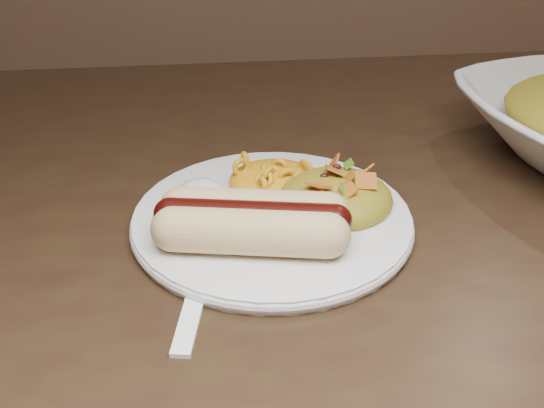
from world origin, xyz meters
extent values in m
cube|color=black|center=(0.00, 0.00, 0.73)|extent=(1.60, 0.90, 0.04)
cylinder|color=silver|center=(-0.01, -0.03, 0.76)|extent=(0.31, 0.31, 0.01)
cylinder|color=#FBDE98|center=(-0.03, -0.09, 0.78)|extent=(0.13, 0.06, 0.04)
cylinder|color=#FBDE98|center=(-0.03, -0.06, 0.78)|extent=(0.13, 0.06, 0.04)
cylinder|color=#490704|center=(-0.03, -0.07, 0.79)|extent=(0.14, 0.05, 0.03)
ellipsoid|color=gold|center=(0.00, 0.02, 0.78)|extent=(0.10, 0.10, 0.03)
ellipsoid|color=white|center=(-0.07, 0.00, 0.78)|extent=(0.06, 0.06, 0.03)
ellipsoid|color=#B56F13|center=(0.05, -0.02, 0.78)|extent=(0.11, 0.10, 0.04)
cube|color=white|center=(-0.08, -0.15, 0.75)|extent=(0.05, 0.14, 0.00)
camera|label=1|loc=(-0.06, -0.53, 1.07)|focal=42.00mm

